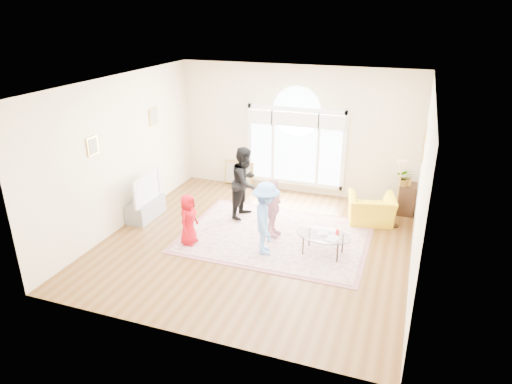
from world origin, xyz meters
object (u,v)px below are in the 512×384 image
(tv_console, at_px, (146,209))
(television, at_px, (144,187))
(coffee_table, at_px, (323,236))
(armchair, at_px, (371,209))
(area_rug, at_px, (275,236))

(tv_console, height_order, television, television)
(television, xyz_separation_m, coffee_table, (4.12, -0.30, -0.34))
(coffee_table, relative_size, armchair, 1.14)
(area_rug, xyz_separation_m, tv_console, (-3.05, -0.08, 0.20))
(tv_console, bearing_deg, armchair, 16.53)
(armchair, bearing_deg, tv_console, 3.59)
(television, relative_size, armchair, 1.13)
(area_rug, height_order, tv_console, tv_console)
(television, bearing_deg, coffee_table, -4.17)
(television, bearing_deg, armchair, 16.55)
(television, bearing_deg, area_rug, 1.48)
(television, distance_m, coffee_table, 4.15)
(tv_console, xyz_separation_m, coffee_table, (4.13, -0.30, 0.19))
(television, height_order, armchair, television)
(coffee_table, bearing_deg, armchair, 72.60)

